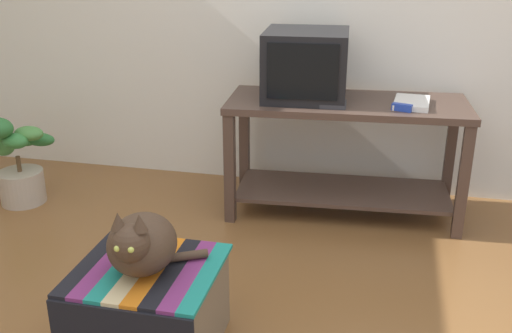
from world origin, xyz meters
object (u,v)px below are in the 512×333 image
at_px(desk, 345,138).
at_px(book, 412,103).
at_px(cat, 141,244).
at_px(stapler, 402,107).
at_px(tv_monitor, 306,65).
at_px(ottoman_with_blanket, 150,308).
at_px(keyboard, 311,103).
at_px(potted_plant, 18,163).

bearing_deg(desk, book, -6.78).
xyz_separation_m(cat, stapler, (0.97, 1.39, 0.23)).
distance_m(tv_monitor, ottoman_with_blanket, 1.73).
bearing_deg(desk, keyboard, -147.81).
relative_size(tv_monitor, potted_plant, 0.87).
xyz_separation_m(book, stapler, (-0.05, -0.13, 0.00)).
relative_size(tv_monitor, stapler, 4.74).
relative_size(cat, potted_plant, 0.61).
xyz_separation_m(ottoman_with_blanket, cat, (0.00, -0.03, 0.32)).
distance_m(tv_monitor, potted_plant, 1.92).
xyz_separation_m(cat, potted_plant, (-1.37, 1.21, -0.24)).
relative_size(book, potted_plant, 0.49).
height_order(book, cat, book).
distance_m(desk, cat, 1.67).
xyz_separation_m(ottoman_with_blanket, stapler, (0.97, 1.36, 0.54)).
bearing_deg(potted_plant, cat, -41.45).
bearing_deg(cat, desk, 63.04).
bearing_deg(desk, stapler, -29.96).
bearing_deg(tv_monitor, cat, -108.38).
distance_m(desk, stapler, 0.43).
xyz_separation_m(ottoman_with_blanket, potted_plant, (-1.37, 1.18, 0.08)).
distance_m(keyboard, cat, 1.49).
relative_size(keyboard, ottoman_with_blanket, 0.70).
xyz_separation_m(tv_monitor, book, (0.62, -0.03, -0.18)).
height_order(ottoman_with_blanket, potted_plant, potted_plant).
xyz_separation_m(keyboard, potted_plant, (-1.83, -0.18, -0.46)).
bearing_deg(desk, ottoman_with_blanket, -117.41).
xyz_separation_m(desk, book, (0.37, -0.02, 0.24)).
relative_size(book, cat, 0.79).
relative_size(desk, ottoman_with_blanket, 2.53).
bearing_deg(book, keyboard, -163.26).
xyz_separation_m(desk, cat, (-0.66, -1.54, 0.02)).
xyz_separation_m(book, cat, (-1.02, -1.52, -0.22)).
relative_size(tv_monitor, ottoman_with_blanket, 0.92).
distance_m(book, ottoman_with_blanket, 1.88).
distance_m(desk, tv_monitor, 0.49).
relative_size(desk, keyboard, 3.60).
bearing_deg(ottoman_with_blanket, stapler, 54.49).
bearing_deg(potted_plant, tv_monitor, 10.90).
xyz_separation_m(tv_monitor, keyboard, (0.06, -0.16, -0.18)).
relative_size(book, stapler, 2.66).
height_order(desk, cat, desk).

